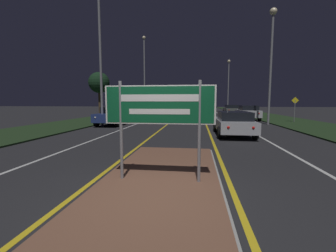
{
  "coord_description": "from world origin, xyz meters",
  "views": [
    {
      "loc": [
        0.82,
        -4.3,
        1.87
      ],
      "look_at": [
        0.0,
        2.07,
        1.17
      ],
      "focal_mm": 24.0,
      "sensor_mm": 36.0,
      "label": 1
    }
  ],
  "objects_px": {
    "car_approaching_2": "(178,107)",
    "warning_sign": "(295,107)",
    "car_receding_0": "(234,123)",
    "streetlight_right_far": "(228,79)",
    "car_approaching_1": "(172,110)",
    "streetlight_left_far": "(144,69)",
    "car_receding_2": "(231,109)",
    "car_approaching_0": "(114,115)",
    "streetlight_left_near": "(100,35)",
    "streetlight_right_near": "(272,49)",
    "highway_sign": "(159,109)",
    "car_receding_1": "(248,112)"
  },
  "relations": [
    {
      "from": "car_approaching_2",
      "to": "warning_sign",
      "type": "xyz_separation_m",
      "value": [
        12.24,
        -23.43,
        0.67
      ]
    },
    {
      "from": "car_approaching_2",
      "to": "car_receding_0",
      "type": "bearing_deg",
      "value": -79.75
    },
    {
      "from": "streetlight_right_far",
      "to": "car_approaching_1",
      "type": "bearing_deg",
      "value": -131.55
    },
    {
      "from": "streetlight_left_far",
      "to": "car_receding_2",
      "type": "bearing_deg",
      "value": 19.46
    },
    {
      "from": "car_receding_0",
      "to": "car_approaching_0",
      "type": "xyz_separation_m",
      "value": [
        -8.66,
        4.51,
        0.07
      ]
    },
    {
      "from": "car_receding_0",
      "to": "streetlight_left_near",
      "type": "bearing_deg",
      "value": 159.96
    },
    {
      "from": "streetlight_left_far",
      "to": "car_approaching_1",
      "type": "distance_m",
      "value": 6.64
    },
    {
      "from": "car_approaching_2",
      "to": "car_receding_2",
      "type": "bearing_deg",
      "value": -48.18
    },
    {
      "from": "streetlight_right_near",
      "to": "car_receding_0",
      "type": "height_order",
      "value": "streetlight_right_near"
    },
    {
      "from": "streetlight_right_near",
      "to": "streetlight_left_far",
      "type": "bearing_deg",
      "value": 139.17
    },
    {
      "from": "highway_sign",
      "to": "streetlight_right_near",
      "type": "relative_size",
      "value": 0.27
    },
    {
      "from": "streetlight_right_far",
      "to": "car_receding_2",
      "type": "bearing_deg",
      "value": -92.84
    },
    {
      "from": "streetlight_right_far",
      "to": "car_approaching_0",
      "type": "distance_m",
      "value": 26.54
    },
    {
      "from": "streetlight_left_near",
      "to": "streetlight_right_far",
      "type": "bearing_deg",
      "value": 62.95
    },
    {
      "from": "car_approaching_1",
      "to": "warning_sign",
      "type": "relative_size",
      "value": 2.17
    },
    {
      "from": "streetlight_left_far",
      "to": "car_approaching_2",
      "type": "relative_size",
      "value": 2.36
    },
    {
      "from": "streetlight_left_near",
      "to": "streetlight_left_far",
      "type": "distance_m",
      "value": 14.26
    },
    {
      "from": "car_approaching_0",
      "to": "car_receding_0",
      "type": "bearing_deg",
      "value": -27.51
    },
    {
      "from": "streetlight_right_far",
      "to": "car_approaching_1",
      "type": "relative_size",
      "value": 1.89
    },
    {
      "from": "highway_sign",
      "to": "streetlight_right_near",
      "type": "distance_m",
      "value": 16.37
    },
    {
      "from": "car_approaching_0",
      "to": "warning_sign",
      "type": "xyz_separation_m",
      "value": [
        15.17,
        3.74,
        0.64
      ]
    },
    {
      "from": "highway_sign",
      "to": "car_receding_0",
      "type": "distance_m",
      "value": 8.49
    },
    {
      "from": "car_approaching_1",
      "to": "highway_sign",
      "type": "bearing_deg",
      "value": -84.29
    },
    {
      "from": "streetlight_left_near",
      "to": "car_receding_2",
      "type": "relative_size",
      "value": 2.28
    },
    {
      "from": "streetlight_left_near",
      "to": "car_receding_0",
      "type": "distance_m",
      "value": 11.4
    },
    {
      "from": "car_receding_2",
      "to": "warning_sign",
      "type": "xyz_separation_m",
      "value": [
        3.48,
        -13.64,
        0.67
      ]
    },
    {
      "from": "highway_sign",
      "to": "streetlight_right_far",
      "type": "relative_size",
      "value": 0.27
    },
    {
      "from": "highway_sign",
      "to": "warning_sign",
      "type": "bearing_deg",
      "value": 59.95
    },
    {
      "from": "streetlight_right_far",
      "to": "car_receding_2",
      "type": "xyz_separation_m",
      "value": [
        -0.29,
        -5.78,
        -5.0
      ]
    },
    {
      "from": "streetlight_right_far",
      "to": "car_approaching_1",
      "type": "distance_m",
      "value": 14.09
    },
    {
      "from": "car_receding_0",
      "to": "car_approaching_0",
      "type": "distance_m",
      "value": 9.77
    },
    {
      "from": "streetlight_left_near",
      "to": "car_receding_0",
      "type": "height_order",
      "value": "streetlight_left_near"
    },
    {
      "from": "streetlight_right_near",
      "to": "car_approaching_1",
      "type": "distance_m",
      "value": 15.57
    },
    {
      "from": "highway_sign",
      "to": "streetlight_right_far",
      "type": "distance_m",
      "value": 36.36
    },
    {
      "from": "streetlight_right_far",
      "to": "car_receding_0",
      "type": "distance_m",
      "value": 28.31
    },
    {
      "from": "streetlight_left_far",
      "to": "car_receding_2",
      "type": "distance_m",
      "value": 14.08
    },
    {
      "from": "car_approaching_1",
      "to": "streetlight_right_near",
      "type": "bearing_deg",
      "value": -51.14
    },
    {
      "from": "streetlight_right_near",
      "to": "streetlight_right_far",
      "type": "bearing_deg",
      "value": 91.2
    },
    {
      "from": "streetlight_left_near",
      "to": "car_approaching_0",
      "type": "bearing_deg",
      "value": 69.5
    },
    {
      "from": "car_approaching_0",
      "to": "car_receding_1",
      "type": "bearing_deg",
      "value": 29.34
    },
    {
      "from": "car_approaching_0",
      "to": "streetlight_left_far",
      "type": "bearing_deg",
      "value": 92.26
    },
    {
      "from": "highway_sign",
      "to": "streetlight_right_near",
      "type": "height_order",
      "value": "streetlight_right_near"
    },
    {
      "from": "streetlight_left_far",
      "to": "car_receding_1",
      "type": "height_order",
      "value": "streetlight_left_far"
    },
    {
      "from": "warning_sign",
      "to": "car_receding_2",
      "type": "bearing_deg",
      "value": 104.3
    },
    {
      "from": "streetlight_left_near",
      "to": "car_approaching_1",
      "type": "relative_size",
      "value": 2.16
    },
    {
      "from": "streetlight_right_far",
      "to": "car_receding_2",
      "type": "relative_size",
      "value": 2.0
    },
    {
      "from": "car_receding_2",
      "to": "car_approaching_2",
      "type": "distance_m",
      "value": 13.14
    },
    {
      "from": "car_receding_0",
      "to": "warning_sign",
      "type": "height_order",
      "value": "warning_sign"
    },
    {
      "from": "streetlight_left_far",
      "to": "car_approaching_1",
      "type": "relative_size",
      "value": 2.22
    },
    {
      "from": "streetlight_right_near",
      "to": "warning_sign",
      "type": "distance_m",
      "value": 5.7
    }
  ]
}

